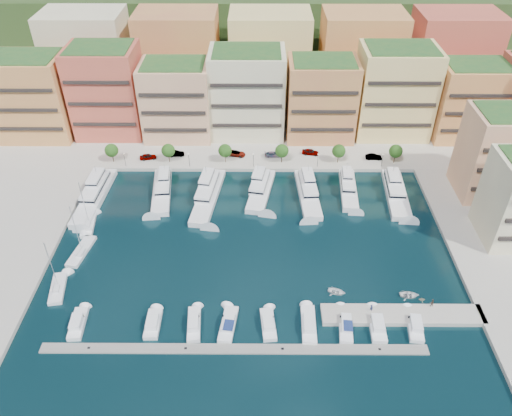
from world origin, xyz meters
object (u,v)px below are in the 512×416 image
object	(u,v)px
yacht_1	(162,189)
yacht_0	(95,194)
cruiser_3	(194,324)
yacht_5	(348,187)
yacht_6	(396,191)
person_1	(432,303)
sailboat_0	(58,289)
car_4	(310,152)
cruiser_2	(153,324)
sailboat_2	(89,225)
lamppost_0	(124,158)
lamppost_4	(383,158)
tree_1	(168,151)
lamppost_2	(253,158)
cruiser_6	(309,325)
tender_3	(422,299)
car_3	(273,154)
tree_2	(225,151)
lamppost_3	(318,158)
cruiser_9	(415,325)
cruiser_7	(346,325)
car_2	(236,153)
tree_3	(282,151)
cruiser_4	(228,324)
tender_0	(337,292)
car_1	(176,154)
yacht_3	(261,188)
person_0	(371,308)
tender_2	(409,295)
cruiser_5	(268,325)
tree_4	(339,151)
yacht_2	(208,193)
tree_0	(111,150)
car_0	(148,157)
tree_5	(396,151)
lamppost_1	(189,158)
car_5	(374,157)

from	to	relation	value
yacht_1	yacht_0	bearing A→B (deg)	-172.62
cruiser_3	yacht_5	bearing A→B (deg)	51.45
yacht_6	person_1	size ratio (longest dim) A/B	11.89
yacht_5	sailboat_0	size ratio (longest dim) A/B	1.36
car_4	person_1	world-z (taller)	person_1
yacht_1	sailboat_0	xyz separation A→B (m)	(-16.51, -35.09, -0.78)
cruiser_2	sailboat_2	world-z (taller)	sailboat_2
lamppost_0	lamppost_4	xyz separation A→B (m)	(72.00, 0.00, 0.00)
tree_1	cruiser_3	world-z (taller)	tree_1
lamppost_2	cruiser_6	bearing A→B (deg)	-78.61
tender_3	car_3	distance (m)	61.84
tree_2	yacht_5	xyz separation A→B (m)	(33.26, -12.61, -3.53)
lamppost_3	yacht_1	distance (m)	43.61
cruiser_9	sailboat_2	world-z (taller)	sailboat_2
cruiser_7	car_2	world-z (taller)	car_2
tree_3	cruiser_4	distance (m)	59.56
tender_0	car_1	xyz separation A→B (m)	(-40.26, 52.54, 1.38)
yacht_3	tree_3	bearing A→B (deg)	65.75
cruiser_9	car_4	world-z (taller)	car_4
person_0	car_1	bearing A→B (deg)	-7.22
tender_2	cruiser_6	bearing A→B (deg)	112.87
yacht_1	car_1	distance (m)	17.01
cruiser_7	cruiser_2	bearing A→B (deg)	179.94
cruiser_4	cruiser_5	size ratio (longest dim) A/B	1.14
cruiser_6	yacht_5	bearing A→B (deg)	72.88
cruiser_2	car_2	distance (m)	63.20
tree_4	lamppost_3	world-z (taller)	tree_4
car_2	person_0	size ratio (longest dim) A/B	3.15
yacht_2	cruiser_7	xyz separation A→B (m)	(30.05, -42.65, -0.64)
tree_0	car_0	size ratio (longest dim) A/B	1.21
tree_5	yacht_5	world-z (taller)	tree_5
lamppost_1	cruiser_9	xyz separation A→B (m)	(49.78, -55.79, -3.28)
tree_4	car_0	distance (m)	54.47
lamppost_0	car_1	world-z (taller)	lamppost_0
tree_5	cruiser_4	world-z (taller)	tree_5
tree_5	person_0	world-z (taller)	tree_5
cruiser_3	yacht_6	bearing A→B (deg)	42.17
tree_5	car_4	size ratio (longest dim) A/B	1.17
tender_3	car_3	size ratio (longest dim) A/B	0.29
tree_4	cruiser_7	size ratio (longest dim) A/B	0.64
tree_2	person_0	xyz separation A→B (m)	(31.80, -54.79, -2.91)
tender_0	person_1	bearing A→B (deg)	-86.33
cruiser_5	car_3	bearing A→B (deg)	87.96
cruiser_3	person_1	xyz separation A→B (m)	(47.05, 4.59, 1.36)
lamppost_2	cruiser_3	xyz separation A→B (m)	(-10.99, -55.79, -3.28)
yacht_3	car_5	xyz separation A→B (m)	(32.46, 14.91, 0.56)
cruiser_7	tree_1	bearing A→B (deg)	126.11
yacht_3	yacht_5	xyz separation A→B (m)	(23.16, 0.50, 0.00)
tree_4	sailboat_2	xyz separation A→B (m)	(-63.77, -27.82, -4.43)
yacht_0	person_1	bearing A→B (deg)	-25.98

